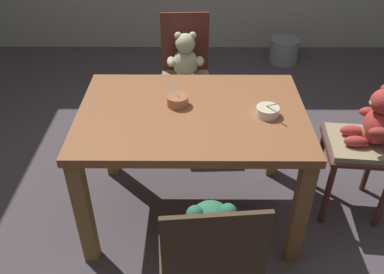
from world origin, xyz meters
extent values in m
cube|color=#4F464B|center=(0.00, 0.00, -0.02)|extent=(5.20, 5.20, 0.04)
cube|color=#935834|center=(0.00, 0.00, 0.70)|extent=(1.19, 0.83, 0.04)
cube|color=olive|center=(-0.55, -0.36, 0.34)|extent=(0.07, 0.07, 0.68)
cube|color=brown|center=(0.55, -0.36, 0.34)|extent=(0.07, 0.07, 0.68)
cube|color=brown|center=(-0.55, 0.36, 0.34)|extent=(0.07, 0.07, 0.68)
cube|color=olive|center=(0.55, 0.36, 0.34)|extent=(0.07, 0.07, 0.68)
cube|color=#473324|center=(0.07, -0.77, 0.45)|extent=(0.42, 0.39, 0.02)
cube|color=#473324|center=(0.08, -0.94, 0.70)|extent=(0.36, 0.05, 0.48)
cylinder|color=#473324|center=(0.22, -0.60, 0.22)|extent=(0.04, 0.04, 0.44)
cylinder|color=#473324|center=(-0.11, -0.63, 0.22)|extent=(0.04, 0.04, 0.44)
ellipsoid|color=#2F6E50|center=(0.07, -0.83, 0.59)|extent=(0.23, 0.20, 0.25)
ellipsoid|color=beige|center=(0.07, -0.77, 0.58)|extent=(0.12, 0.08, 0.15)
sphere|color=#2F6E50|center=(0.07, -0.82, 0.78)|extent=(0.16, 0.16, 0.16)
ellipsoid|color=beige|center=(0.07, -0.76, 0.76)|extent=(0.07, 0.06, 0.05)
sphere|color=#2F6E50|center=(0.13, -0.83, 0.84)|extent=(0.06, 0.06, 0.06)
sphere|color=#2F6E50|center=(0.02, -0.84, 0.84)|extent=(0.06, 0.06, 0.06)
ellipsoid|color=#2F6E50|center=(0.19, -0.79, 0.62)|extent=(0.08, 0.15, 0.07)
ellipsoid|color=#2F6E50|center=(-0.05, -0.82, 0.62)|extent=(0.08, 0.15, 0.07)
ellipsoid|color=#2F6E50|center=(0.12, -0.70, 0.50)|extent=(0.09, 0.17, 0.08)
ellipsoid|color=#2F6E50|center=(0.00, -0.71, 0.50)|extent=(0.09, 0.17, 0.08)
cube|color=#542E28|center=(0.95, 0.05, 0.45)|extent=(0.41, 0.41, 0.02)
cylinder|color=#542E28|center=(0.81, 0.22, 0.22)|extent=(0.04, 0.04, 0.44)
cylinder|color=#542E28|center=(0.78, -0.09, 0.22)|extent=(0.04, 0.04, 0.44)
cylinder|color=#542E28|center=(1.12, 0.19, 0.22)|extent=(0.04, 0.04, 0.44)
cylinder|color=#542E28|center=(1.09, -0.12, 0.22)|extent=(0.04, 0.04, 0.44)
cube|color=tan|center=(0.95, 0.05, 0.48)|extent=(0.38, 0.38, 0.04)
ellipsoid|color=#B93936|center=(1.02, 0.04, 0.60)|extent=(0.17, 0.20, 0.21)
ellipsoid|color=#CFB78A|center=(0.97, 0.05, 0.59)|extent=(0.06, 0.10, 0.13)
sphere|color=#B93936|center=(1.01, 0.04, 0.76)|extent=(0.13, 0.13, 0.13)
ellipsoid|color=#CFB78A|center=(0.96, 0.05, 0.75)|extent=(0.05, 0.06, 0.04)
ellipsoid|color=#B93936|center=(1.00, 0.15, 0.63)|extent=(0.12, 0.07, 0.06)
ellipsoid|color=#B93936|center=(0.99, -0.06, 0.63)|extent=(0.12, 0.07, 0.06)
ellipsoid|color=#B93936|center=(0.91, 0.10, 0.53)|extent=(0.14, 0.08, 0.06)
ellipsoid|color=#B93936|center=(0.90, 0.00, 0.53)|extent=(0.14, 0.08, 0.06)
cube|color=#5A2921|center=(-0.05, 0.77, 0.45)|extent=(0.38, 0.38, 0.02)
cube|color=#5A2921|center=(-0.06, 0.94, 0.70)|extent=(0.34, 0.03, 0.46)
cylinder|color=#5A2921|center=(-0.20, 0.61, 0.22)|extent=(0.04, 0.04, 0.44)
cylinder|color=#5A2921|center=(0.11, 0.62, 0.22)|extent=(0.04, 0.04, 0.44)
cylinder|color=#5A2921|center=(-0.21, 0.91, 0.22)|extent=(0.04, 0.04, 0.44)
cylinder|color=#5A2921|center=(0.10, 0.93, 0.22)|extent=(0.04, 0.04, 0.44)
cube|color=tan|center=(-0.05, 0.77, 0.48)|extent=(0.35, 0.35, 0.04)
ellipsoid|color=beige|center=(-0.05, 0.83, 0.60)|extent=(0.18, 0.16, 0.21)
ellipsoid|color=beige|center=(-0.05, 0.78, 0.59)|extent=(0.10, 0.06, 0.12)
sphere|color=beige|center=(-0.05, 0.82, 0.76)|extent=(0.14, 0.14, 0.14)
ellipsoid|color=beige|center=(-0.05, 0.77, 0.75)|extent=(0.06, 0.05, 0.04)
sphere|color=beige|center=(-0.10, 0.83, 0.81)|extent=(0.05, 0.05, 0.05)
sphere|color=beige|center=(0.00, 0.83, 0.81)|extent=(0.05, 0.05, 0.05)
ellipsoid|color=beige|center=(-0.15, 0.81, 0.63)|extent=(0.06, 0.12, 0.06)
ellipsoid|color=beige|center=(0.05, 0.81, 0.63)|extent=(0.06, 0.12, 0.06)
ellipsoid|color=beige|center=(-0.09, 0.72, 0.53)|extent=(0.07, 0.14, 0.06)
ellipsoid|color=beige|center=(0.00, 0.73, 0.53)|extent=(0.07, 0.14, 0.06)
cylinder|color=#B26D46|center=(-0.08, 0.06, 0.75)|extent=(0.12, 0.12, 0.05)
cylinder|color=#B26D46|center=(-0.08, 0.06, 0.73)|extent=(0.06, 0.06, 0.01)
cylinder|color=#D4AD96|center=(-0.08, 0.06, 0.78)|extent=(0.10, 0.10, 0.01)
cylinder|color=#BCBCC1|center=(-0.09, 0.08, 0.81)|extent=(0.05, 0.07, 0.06)
ellipsoid|color=#BCBCC1|center=(-0.07, 0.05, 0.77)|extent=(0.03, 0.04, 0.01)
cylinder|color=silver|center=(0.39, -0.04, 0.75)|extent=(0.12, 0.12, 0.05)
cylinder|color=silver|center=(0.39, -0.04, 0.73)|extent=(0.06, 0.06, 0.01)
cylinder|color=beige|center=(0.39, -0.04, 0.77)|extent=(0.10, 0.10, 0.01)
cylinder|color=#BCBCC1|center=(0.40, -0.06, 0.80)|extent=(0.05, 0.07, 0.06)
ellipsoid|color=#BCBCC1|center=(0.38, -0.03, 0.77)|extent=(0.04, 0.04, 0.01)
cylinder|color=#93969B|center=(0.94, 2.15, 0.12)|extent=(0.29, 0.29, 0.25)
camera|label=1|loc=(0.01, -1.81, 1.86)|focal=38.11mm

